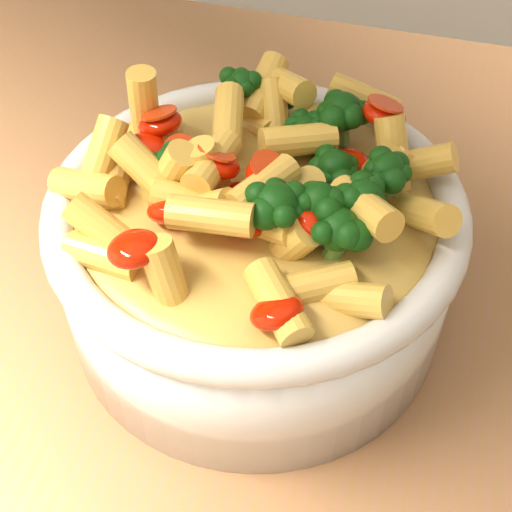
# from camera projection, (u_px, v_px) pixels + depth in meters

# --- Properties ---
(table) EXTENTS (1.20, 0.80, 0.90)m
(table) POSITION_uv_depth(u_px,v_px,m) (306.00, 370.00, 0.61)
(table) COLOR #A26A45
(table) RESTS_ON ground
(serving_bowl) EXTENTS (0.27, 0.27, 0.12)m
(serving_bowl) POSITION_uv_depth(u_px,v_px,m) (256.00, 255.00, 0.48)
(serving_bowl) COLOR silver
(serving_bowl) RESTS_ON table
(pasta_salad) EXTENTS (0.21, 0.21, 0.05)m
(pasta_salad) POSITION_uv_depth(u_px,v_px,m) (256.00, 173.00, 0.43)
(pasta_salad) COLOR #F4B74D
(pasta_salad) RESTS_ON serving_bowl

